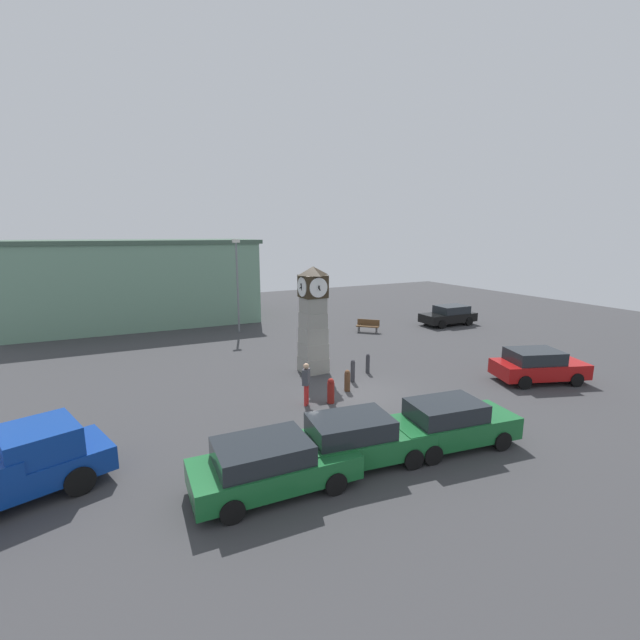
% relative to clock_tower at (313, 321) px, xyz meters
% --- Properties ---
extents(ground_plane, '(66.82, 66.82, 0.00)m').
position_rel_clock_tower_xyz_m(ground_plane, '(0.47, -3.69, -2.66)').
color(ground_plane, '#38383A').
extents(clock_tower, '(1.50, 1.59, 5.37)m').
position_rel_clock_tower_xyz_m(clock_tower, '(0.00, 0.00, 0.00)').
color(clock_tower, gray).
rests_on(clock_tower, ground_plane).
extents(bollard_near_tower, '(0.20, 0.20, 1.00)m').
position_rel_clock_tower_xyz_m(bollard_near_tower, '(2.36, -1.46, -2.16)').
color(bollard_near_tower, '#333338').
rests_on(bollard_near_tower, ground_plane).
extents(bollard_mid_row, '(0.21, 0.21, 1.10)m').
position_rel_clock_tower_xyz_m(bollard_mid_row, '(0.98, -2.24, -2.10)').
color(bollard_mid_row, '#333338').
rests_on(bollard_mid_row, ground_plane).
extents(bollard_far_row, '(0.26, 0.26, 0.99)m').
position_rel_clock_tower_xyz_m(bollard_far_row, '(0.12, -3.17, -2.16)').
color(bollard_far_row, brown).
rests_on(bollard_far_row, ground_plane).
extents(bollard_end_row, '(0.30, 0.30, 1.08)m').
position_rel_clock_tower_xyz_m(bollard_end_row, '(-1.20, -4.04, -2.12)').
color(bollard_end_row, maroon).
rests_on(bollard_end_row, ground_plane).
extents(car_navy_sedan, '(4.63, 2.22, 1.49)m').
position_rel_clock_tower_xyz_m(car_navy_sedan, '(-5.63, -8.68, -1.90)').
color(car_navy_sedan, '#19602D').
rests_on(car_navy_sedan, ground_plane).
extents(car_near_tower, '(4.60, 2.35, 1.55)m').
position_rel_clock_tower_xyz_m(car_near_tower, '(-2.80, -8.60, -1.87)').
color(car_near_tower, '#19602D').
rests_on(car_near_tower, ground_plane).
extents(car_by_building, '(4.46, 2.32, 1.58)m').
position_rel_clock_tower_xyz_m(car_by_building, '(0.56, -9.06, -1.86)').
color(car_by_building, '#19602D').
rests_on(car_by_building, ground_plane).
extents(car_far_lot, '(4.55, 3.15, 1.56)m').
position_rel_clock_tower_xyz_m(car_far_lot, '(8.82, -6.25, -1.87)').
color(car_far_lot, '#A51111').
rests_on(car_far_lot, ground_plane).
extents(car_silver_hatch, '(4.37, 2.11, 1.49)m').
position_rel_clock_tower_xyz_m(car_silver_hatch, '(14.42, 5.39, -1.90)').
color(car_silver_hatch, black).
rests_on(car_silver_hatch, ground_plane).
extents(pickup_truck, '(5.47, 3.37, 1.85)m').
position_rel_clock_tower_xyz_m(pickup_truck, '(-12.02, -5.98, -1.73)').
color(pickup_truck, navy).
rests_on(pickup_truck, ground_plane).
extents(bench, '(1.50, 1.51, 0.90)m').
position_rel_clock_tower_xyz_m(bench, '(7.45, 6.14, -2.14)').
color(bench, brown).
rests_on(bench, ground_plane).
extents(pedestrian_near_bench, '(0.45, 0.46, 1.79)m').
position_rel_clock_tower_xyz_m(pedestrian_near_bench, '(-2.19, -3.75, -1.63)').
color(pedestrian_near_bench, red).
rests_on(pedestrian_near_bench, ground_plane).
extents(street_lamp_near_road, '(0.50, 0.24, 6.56)m').
position_rel_clock_tower_xyz_m(street_lamp_near_road, '(-0.74, 10.34, 1.12)').
color(street_lamp_near_road, slate).
rests_on(street_lamp_near_road, ground_plane).
extents(warehouse_blue_far, '(18.13, 8.42, 6.46)m').
position_rel_clock_tower_xyz_m(warehouse_blue_far, '(-6.60, 17.03, 0.58)').
color(warehouse_blue_far, gray).
rests_on(warehouse_blue_far, ground_plane).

